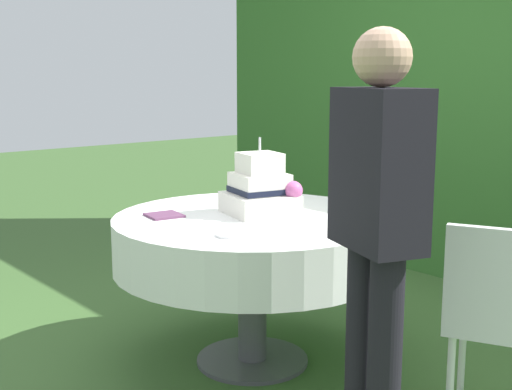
% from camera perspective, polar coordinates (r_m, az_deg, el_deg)
% --- Properties ---
extents(ground_plane, '(20.00, 20.00, 0.00)m').
position_cam_1_polar(ground_plane, '(3.56, -0.31, -13.79)').
color(ground_plane, '#3D602D').
extents(foliage_hedge, '(5.06, 0.48, 2.78)m').
position_cam_1_polar(foliage_hedge, '(4.95, 19.65, 8.99)').
color(foliage_hedge, '#336628').
rests_on(foliage_hedge, ground_plane).
extents(cake_table, '(1.37, 1.37, 0.76)m').
position_cam_1_polar(cake_table, '(3.35, -0.32, -3.97)').
color(cake_table, '#4C4C51').
rests_on(cake_table, ground_plane).
extents(wedding_cake, '(0.39, 0.38, 0.38)m').
position_cam_1_polar(wedding_cake, '(3.36, 0.42, 0.41)').
color(wedding_cake, white).
rests_on(wedding_cake, cake_table).
extents(serving_plate_near, '(0.13, 0.13, 0.01)m').
position_cam_1_polar(serving_plate_near, '(3.71, 2.60, -0.43)').
color(serving_plate_near, white).
rests_on(serving_plate_near, cake_table).
extents(serving_plate_far, '(0.13, 0.13, 0.01)m').
position_cam_1_polar(serving_plate_far, '(2.92, -2.07, -3.36)').
color(serving_plate_far, white).
rests_on(serving_plate_far, cake_table).
extents(napkin_stack, '(0.18, 0.18, 0.01)m').
position_cam_1_polar(napkin_stack, '(3.35, -7.73, -1.70)').
color(napkin_stack, '#603856').
rests_on(napkin_stack, cake_table).
extents(garden_chair, '(0.53, 0.53, 0.89)m').
position_cam_1_polar(garden_chair, '(2.82, 19.80, -9.21)').
color(garden_chair, white).
rests_on(garden_chair, ground_plane).
extents(standing_person, '(0.41, 0.31, 1.60)m').
position_cam_1_polar(standing_person, '(2.38, 10.12, -2.53)').
color(standing_person, black).
rests_on(standing_person, ground_plane).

